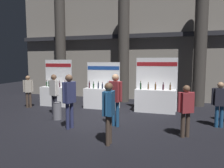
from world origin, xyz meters
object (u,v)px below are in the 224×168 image
at_px(visitor_4, 28,89).
at_px(visitor_7, 115,95).
at_px(exhibitor_booth_2, 155,98).
at_px(visitor_3, 69,96).
at_px(exhibitor_booth_0, 56,94).
at_px(exhibitor_booth_1, 101,96).
at_px(visitor_2, 186,106).
at_px(visitor_6, 220,101).
at_px(trash_bin, 57,111).
at_px(visitor_8, 109,108).
at_px(visitor_1, 54,91).

height_order(visitor_4, visitor_7, visitor_7).
bearing_deg(exhibitor_booth_2, visitor_3, -127.18).
distance_m(exhibitor_booth_0, exhibitor_booth_1, 2.46).
bearing_deg(visitor_2, exhibitor_booth_1, 108.15).
distance_m(exhibitor_booth_1, visitor_7, 3.04).
bearing_deg(visitor_3, visitor_6, 127.11).
relative_size(exhibitor_booth_1, trash_bin, 3.26).
distance_m(exhibitor_booth_2, visitor_8, 4.34).
xyz_separation_m(exhibitor_booth_0, visitor_4, (-0.99, -0.87, 0.32)).
bearing_deg(visitor_1, exhibitor_booth_0, -42.30).
relative_size(exhibitor_booth_2, visitor_4, 1.54).
bearing_deg(exhibitor_booth_2, visitor_1, -155.52).
distance_m(exhibitor_booth_2, visitor_1, 4.44).
relative_size(trash_bin, visitor_1, 0.40).
height_order(exhibitor_booth_0, visitor_8, exhibitor_booth_0).
xyz_separation_m(exhibitor_booth_0, visitor_7, (3.93, -2.53, 0.52)).
relative_size(visitor_3, visitor_8, 1.08).
height_order(exhibitor_booth_0, visitor_7, exhibitor_booth_0).
distance_m(exhibitor_booth_1, visitor_2, 4.85).
relative_size(exhibitor_booth_2, trash_bin, 3.56).
distance_m(visitor_4, visitor_6, 8.40).
distance_m(trash_bin, visitor_1, 1.03).
bearing_deg(visitor_7, visitor_2, 14.21).
distance_m(exhibitor_booth_2, visitor_2, 3.27).
height_order(exhibitor_booth_1, exhibitor_booth_2, exhibitor_booth_2).
bearing_deg(visitor_3, exhibitor_booth_0, -123.48).
bearing_deg(visitor_2, visitor_8, 177.97).
bearing_deg(visitor_2, visitor_7, 136.59).
bearing_deg(visitor_4, visitor_6, 134.87).
bearing_deg(visitor_2, visitor_1, 133.96).
bearing_deg(visitor_8, visitor_2, -60.84).
bearing_deg(visitor_7, visitor_8, -55.48).
bearing_deg(visitor_2, visitor_3, 151.18).
bearing_deg(visitor_2, visitor_6, 16.86).
relative_size(exhibitor_booth_1, visitor_6, 1.41).
bearing_deg(trash_bin, exhibitor_booth_2, 34.60).
bearing_deg(exhibitor_booth_2, exhibitor_booth_0, -178.99).
distance_m(exhibitor_booth_0, exhibitor_booth_2, 5.04).
height_order(visitor_1, visitor_4, visitor_1).
bearing_deg(trash_bin, exhibitor_booth_1, 68.63).
relative_size(visitor_1, visitor_2, 1.10).
height_order(trash_bin, visitor_1, visitor_1).
distance_m(exhibitor_booth_1, exhibitor_booth_2, 2.58).
height_order(exhibitor_booth_0, visitor_2, exhibitor_booth_0).
bearing_deg(trash_bin, visitor_6, 7.43).
xyz_separation_m(visitor_7, visitor_8, (0.29, -1.63, -0.09)).
relative_size(visitor_2, visitor_8, 0.92).
xyz_separation_m(trash_bin, visitor_4, (-2.50, 1.47, 0.57)).
relative_size(exhibitor_booth_1, visitor_7, 1.21).
distance_m(visitor_1, visitor_2, 5.36).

